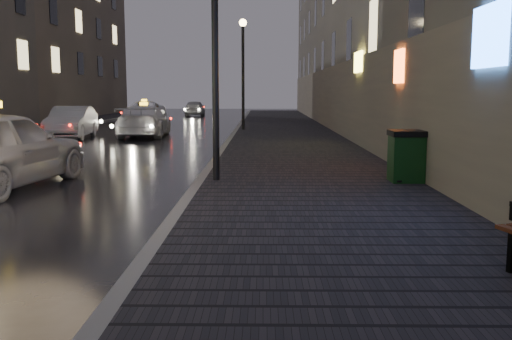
# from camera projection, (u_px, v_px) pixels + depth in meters

# --- Properties ---
(ground) EXTENTS (120.00, 120.00, 0.00)m
(ground) POSITION_uv_depth(u_px,v_px,m) (1.00, 278.00, 6.16)
(ground) COLOR black
(ground) RESTS_ON ground
(sidewalk) EXTENTS (4.60, 58.00, 0.15)m
(sidewalk) POSITION_uv_depth(u_px,v_px,m) (286.00, 132.00, 26.90)
(sidewalk) COLOR black
(sidewalk) RESTS_ON ground
(curb) EXTENTS (0.20, 58.00, 0.15)m
(curb) POSITION_uv_depth(u_px,v_px,m) (235.00, 132.00, 26.93)
(curb) COLOR slate
(curb) RESTS_ON ground
(sidewalk_far) EXTENTS (2.40, 58.00, 0.15)m
(sidewalk_far) POSITION_uv_depth(u_px,v_px,m) (21.00, 132.00, 27.07)
(sidewalk_far) COLOR black
(sidewalk_far) RESTS_ON ground
(curb_far) EXTENTS (0.20, 58.00, 0.15)m
(curb_far) POSITION_uv_depth(u_px,v_px,m) (48.00, 132.00, 27.05)
(curb_far) COLOR slate
(curb_far) RESTS_ON ground
(building_near) EXTENTS (1.80, 50.00, 13.00)m
(building_near) POSITION_uv_depth(u_px,v_px,m) (345.00, 5.00, 29.94)
(building_near) COLOR #605B54
(building_near) RESTS_ON ground
(building_far_c) EXTENTS (6.00, 22.00, 11.00)m
(building_far_c) POSITION_uv_depth(u_px,v_px,m) (53.00, 46.00, 44.21)
(building_far_c) COLOR #6B6051
(building_far_c) RESTS_ON ground
(lamp_near) EXTENTS (0.36, 0.36, 5.28)m
(lamp_near) POSITION_uv_depth(u_px,v_px,m) (215.00, 18.00, 11.60)
(lamp_near) COLOR black
(lamp_near) RESTS_ON sidewalk
(lamp_far) EXTENTS (0.36, 0.36, 5.28)m
(lamp_far) POSITION_uv_depth(u_px,v_px,m) (243.00, 60.00, 27.45)
(lamp_far) COLOR black
(lamp_far) RESTS_ON sidewalk
(trash_bin) EXTENTS (0.70, 0.70, 1.06)m
(trash_bin) POSITION_uv_depth(u_px,v_px,m) (406.00, 156.00, 11.77)
(trash_bin) COLOR black
(trash_bin) RESTS_ON sidewalk
(car_left_mid) EXTENTS (1.85, 4.29, 1.37)m
(car_left_mid) POSITION_uv_depth(u_px,v_px,m) (71.00, 122.00, 24.25)
(car_left_mid) COLOR #A7A7AF
(car_left_mid) RESTS_ON ground
(taxi_mid) EXTENTS (2.20, 4.88, 1.39)m
(taxi_mid) POSITION_uv_depth(u_px,v_px,m) (144.00, 121.00, 25.17)
(taxi_mid) COLOR white
(taxi_mid) RESTS_ON ground
(taxi_far) EXTENTS (2.37, 4.93, 1.35)m
(taxi_far) POSITION_uv_depth(u_px,v_px,m) (144.00, 112.00, 37.29)
(taxi_far) COLOR white
(taxi_far) RESTS_ON ground
(car_far) EXTENTS (1.70, 3.81, 1.27)m
(car_far) POSITION_uv_depth(u_px,v_px,m) (195.00, 108.00, 45.92)
(car_far) COLOR #97989F
(car_far) RESTS_ON ground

